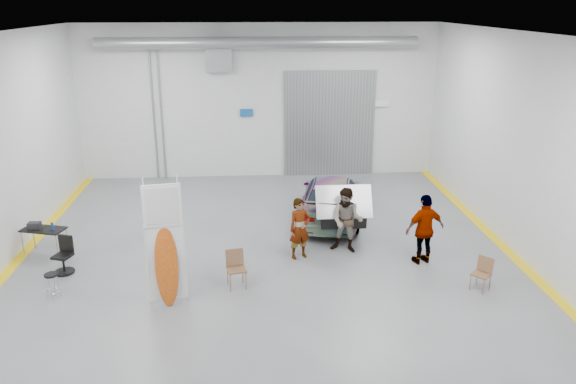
{
  "coord_description": "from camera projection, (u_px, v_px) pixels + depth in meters",
  "views": [
    {
      "loc": [
        -0.44,
        -13.97,
        6.75
      ],
      "look_at": [
        0.67,
        1.39,
        1.5
      ],
      "focal_mm": 35.0,
      "sensor_mm": 36.0,
      "label": 1
    }
  ],
  "objects": [
    {
      "name": "ground",
      "position": [
        268.0,
        261.0,
        15.4
      ],
      "size": [
        16.0,
        16.0,
        0.0
      ],
      "primitive_type": "plane",
      "color": "slate",
      "rests_on": "ground"
    },
    {
      "name": "room_shell",
      "position": [
        271.0,
        99.0,
        16.19
      ],
      "size": [
        14.02,
        16.18,
        6.01
      ],
      "color": "silver",
      "rests_on": "ground"
    },
    {
      "name": "sedan_car",
      "position": [
        331.0,
        197.0,
        18.3
      ],
      "size": [
        2.84,
        5.06,
        1.38
      ],
      "primitive_type": "imported",
      "rotation": [
        0.0,
        0.0,
        2.94
      ],
      "color": "silver",
      "rests_on": "ground"
    },
    {
      "name": "person_a",
      "position": [
        300.0,
        228.0,
        15.33
      ],
      "size": [
        0.73,
        0.61,
        1.72
      ],
      "primitive_type": "imported",
      "rotation": [
        0.0,
        0.0,
        0.38
      ],
      "color": "#9B7A54",
      "rests_on": "ground"
    },
    {
      "name": "person_b",
      "position": [
        347.0,
        220.0,
        15.69
      ],
      "size": [
        1.11,
        0.99,
        1.88
      ],
      "primitive_type": "imported",
      "rotation": [
        0.0,
        0.0,
        -0.37
      ],
      "color": "slate",
      "rests_on": "ground"
    },
    {
      "name": "person_c",
      "position": [
        425.0,
        229.0,
        14.99
      ],
      "size": [
        1.21,
        0.74,
        1.95
      ],
      "primitive_type": "imported",
      "rotation": [
        0.0,
        0.0,
        3.4
      ],
      "color": "#9B5833",
      "rests_on": "ground"
    },
    {
      "name": "surfboard_display",
      "position": [
        164.0,
        255.0,
        12.78
      ],
      "size": [
        0.88,
        0.33,
        3.14
      ],
      "rotation": [
        0.0,
        0.0,
        0.16
      ],
      "color": "white",
      "rests_on": "ground"
    },
    {
      "name": "folding_chair_near",
      "position": [
        237.0,
        276.0,
        13.9
      ],
      "size": [
        0.53,
        0.55,
        0.94
      ],
      "rotation": [
        0.0,
        0.0,
        0.21
      ],
      "color": "brown",
      "rests_on": "ground"
    },
    {
      "name": "folding_chair_far",
      "position": [
        480.0,
        280.0,
        13.75
      ],
      "size": [
        0.55,
        0.63,
        0.84
      ],
      "rotation": [
        0.0,
        0.0,
        -0.85
      ],
      "color": "brown",
      "rests_on": "ground"
    },
    {
      "name": "shop_stool",
      "position": [
        53.0,
        286.0,
        13.33
      ],
      "size": [
        0.33,
        0.33,
        0.65
      ],
      "rotation": [
        0.0,
        0.0,
        0.05
      ],
      "color": "black",
      "rests_on": "ground"
    },
    {
      "name": "work_table",
      "position": [
        41.0,
        229.0,
        15.63
      ],
      "size": [
        1.29,
        0.89,
        0.96
      ],
      "rotation": [
        0.0,
        0.0,
        -0.28
      ],
      "color": "gray",
      "rests_on": "ground"
    },
    {
      "name": "office_chair",
      "position": [
        63.0,
        257.0,
        14.62
      ],
      "size": [
        0.54,
        0.57,
        0.98
      ],
      "rotation": [
        0.0,
        0.0,
        -0.33
      ],
      "color": "black",
      "rests_on": "ground"
    },
    {
      "name": "trunk_lid",
      "position": [
        343.0,
        198.0,
        16.06
      ],
      "size": [
        1.61,
        0.98,
        0.04
      ],
      "primitive_type": "cube",
      "color": "silver",
      "rests_on": "sedan_car"
    }
  ]
}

